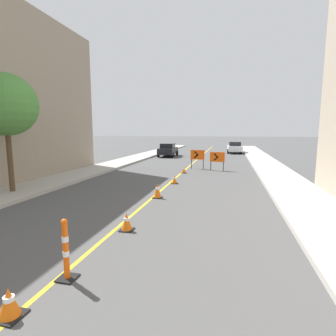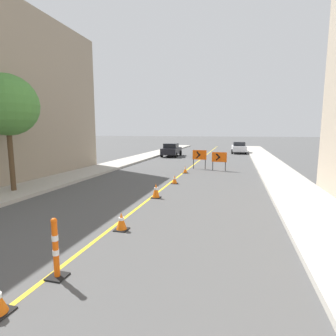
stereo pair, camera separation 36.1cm
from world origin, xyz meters
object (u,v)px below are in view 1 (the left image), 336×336
Objects in this scene: traffic_cone_fourth at (157,191)px; delineator_post_front at (66,253)px; street_tree_left_near at (5,105)px; traffic_cone_third at (127,222)px; traffic_cone_farthest at (184,170)px; arrow_barricade_secondary at (217,158)px; traffic_cone_second at (9,303)px; traffic_cone_fifth at (174,180)px; parked_car_curb_mid at (235,147)px; arrow_barricade_primary at (197,156)px; parked_car_curb_near at (168,150)px.

traffic_cone_fourth is 6.93m from delineator_post_front.
traffic_cone_third is at bearing -23.16° from street_tree_left_near.
traffic_cone_farthest is 0.36× the size of arrow_barricade_secondary.
street_tree_left_near is at bearing -172.09° from traffic_cone_fourth.
traffic_cone_second is 8.17m from traffic_cone_fourth.
parked_car_curb_mid is at bearing 80.67° from traffic_cone_fifth.
arrow_barricade_secondary is 14.27m from street_tree_left_near.
traffic_cone_fourth is at bearing -100.24° from arrow_barricade_secondary.
traffic_cone_third is 13.53m from arrow_barricade_secondary.
arrow_barricade_primary is (0.64, 9.80, 0.75)m from traffic_cone_fourth.
traffic_cone_third is 11.50m from traffic_cone_farthest.
traffic_cone_farthest is at bearing 91.00° from traffic_cone_third.
arrow_barricade_primary is (0.50, 13.89, 0.82)m from traffic_cone_third.
traffic_cone_second is 0.12× the size of parked_car_curb_mid.
delineator_post_front is at bearing -90.59° from traffic_cone_fifth.
parked_car_curb_near reaches higher than traffic_cone_second.
traffic_cone_fourth is 0.16× the size of parked_car_curb_near.
traffic_cone_farthest is at bearing 89.18° from traffic_cone_second.
arrow_barricade_primary reaches higher than delineator_post_front.
traffic_cone_third is (0.42, 4.08, 0.02)m from traffic_cone_second.
traffic_cone_fifth is at bearing 88.79° from traffic_cone_fourth.
arrow_barricade_secondary is 0.33× the size of parked_car_curb_mid.
delineator_post_front is 16.36m from arrow_barricade_secondary.
parked_car_curb_mid is at bearing 37.77° from parked_car_curb_near.
street_tree_left_near is (-7.25, 3.10, 4.02)m from traffic_cone_third.
arrow_barricade_primary is at bearing 86.24° from traffic_cone_fourth.
delineator_post_front is 26.82m from parked_car_curb_near.
parked_car_curb_near is (-4.09, 12.16, 0.54)m from traffic_cone_farthest.
arrow_barricade_secondary reaches higher than traffic_cone_third.
street_tree_left_near reaches higher than traffic_cone_second.
traffic_cone_third is 4.09m from traffic_cone_fourth.
traffic_cone_third is 2.86m from delineator_post_front.
traffic_cone_fourth is at bearing 88.03° from traffic_cone_second.
traffic_cone_farthest is 0.34× the size of arrow_barricade_primary.
arrow_barricade_secondary is 12.15m from parked_car_curb_near.
traffic_cone_second is 17.62m from arrow_barricade_secondary.
traffic_cone_fifth is 0.93× the size of traffic_cone_farthest.
traffic_cone_second is 18.01m from arrow_barricade_primary.
traffic_cone_third is at bearing -88.01° from arrow_barricade_primary.
traffic_cone_fifth is 0.09× the size of street_tree_left_near.
parked_car_curb_near is at bearing 81.83° from street_tree_left_near.
traffic_cone_farthest is 14.35m from delineator_post_front.
delineator_post_front is (-0.03, -6.93, 0.24)m from traffic_cone_fourth.
traffic_cone_second is 0.34× the size of arrow_barricade_primary.
traffic_cone_farthest is (0.22, 15.58, 0.00)m from traffic_cone_second.
street_tree_left_near is (-2.95, -20.56, 3.50)m from parked_car_curb_near.
arrow_barricade_secondary is 0.26× the size of street_tree_left_near.
traffic_cone_farthest is 0.12× the size of parked_car_curb_near.
arrow_barricade_secondary is at bearing 81.68° from traffic_cone_second.
traffic_cone_fourth is 0.12× the size of street_tree_left_near.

